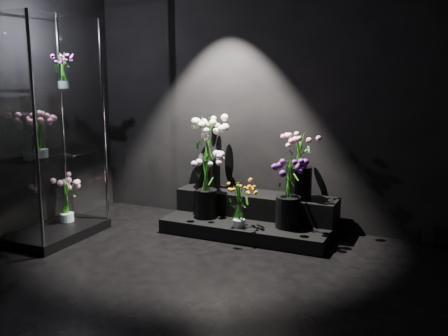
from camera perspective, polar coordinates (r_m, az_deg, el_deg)
The scene contains 12 objects.
floor at distance 3.88m, azimuth -6.21°, elevation -14.13°, with size 4.00×4.00×0.00m, color black.
wall_back at distance 5.33m, azimuth 4.50°, elevation 8.43°, with size 4.00×4.00×0.00m, color black.
display_riser at distance 5.22m, azimuth 3.26°, elevation -5.50°, with size 1.70×0.76×0.38m.
display_case at distance 5.10m, azimuth -19.21°, elevation 4.05°, with size 0.59×0.98×2.15m.
bouquet_orange_bells at distance 4.85m, azimuth 1.69°, elevation -4.01°, with size 0.35×0.35×0.46m.
bouquet_lilac at distance 5.13m, azimuth -2.07°, elevation -1.50°, with size 0.36×0.36×0.67m.
bouquet_purple at distance 4.83m, azimuth 7.40°, elevation -2.42°, with size 0.36×0.36×0.69m.
bouquet_cream_roses at distance 5.39m, azimuth -1.90°, elevation 2.27°, with size 0.53×0.53×0.77m.
bouquet_pink_roses at distance 5.01m, azimuth 8.59°, elevation 0.61°, with size 0.40×0.40×0.67m.
bouquet_case_pink at distance 4.98m, azimuth -20.33°, elevation 3.72°, with size 0.36×0.36×0.44m.
bouquet_case_magenta at distance 5.17m, azimuth -17.96°, elevation 10.68°, with size 0.27×0.27×0.35m.
bouquet_case_base_pink at distance 5.41m, azimuth -17.66°, elevation -3.34°, with size 0.43×0.43×0.46m.
Camera 1 is at (1.80, -3.01, 1.66)m, focal length 40.00 mm.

